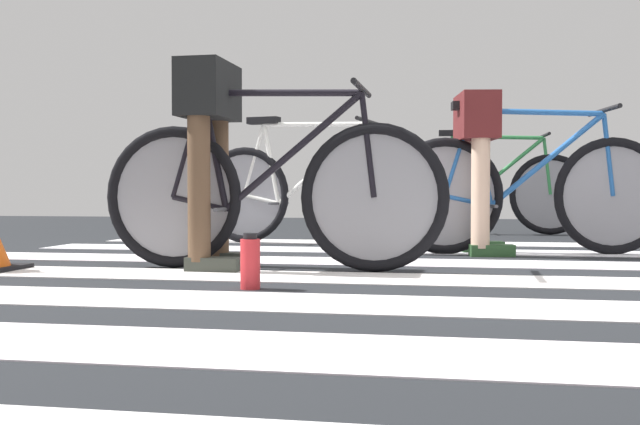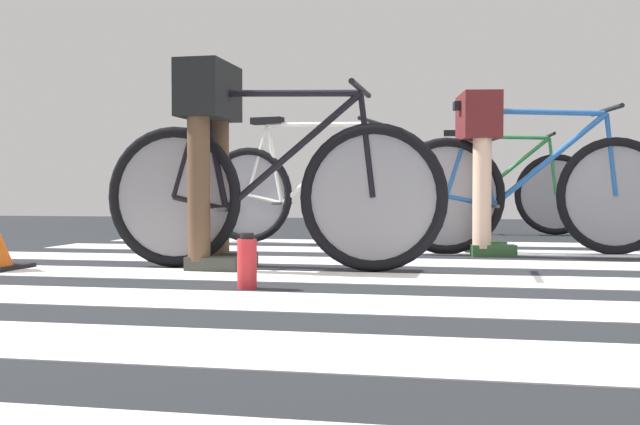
# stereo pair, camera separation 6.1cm
# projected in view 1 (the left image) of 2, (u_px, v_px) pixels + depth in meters

# --- Properties ---
(ground) EXTENTS (18.00, 14.00, 0.02)m
(ground) POSITION_uv_depth(u_px,v_px,m) (425.00, 275.00, 3.53)
(ground) COLOR #222528
(crosswalk_markings) EXTENTS (5.45, 5.01, 0.00)m
(crosswalk_markings) POSITION_uv_depth(u_px,v_px,m) (419.00, 279.00, 3.27)
(crosswalk_markings) COLOR white
(crosswalk_markings) RESTS_ON ground
(bicycle_1_of_4) EXTENTS (1.74, 0.52, 0.93)m
(bicycle_1_of_4) POSITION_uv_depth(u_px,v_px,m) (270.00, 192.00, 3.67)
(bicycle_1_of_4) COLOR black
(bicycle_1_of_4) RESTS_ON ground
(cyclist_1_of_4) EXTENTS (0.32, 0.41, 1.03)m
(cyclist_1_of_4) POSITION_uv_depth(u_px,v_px,m) (210.00, 136.00, 3.72)
(cyclist_1_of_4) COLOR brown
(cyclist_1_of_4) RESTS_ON ground
(bicycle_2_of_4) EXTENTS (1.72, 0.53, 0.93)m
(bicycle_2_of_4) POSITION_uv_depth(u_px,v_px,m) (528.00, 192.00, 4.55)
(bicycle_2_of_4) COLOR black
(bicycle_2_of_4) RESTS_ON ground
(cyclist_2_of_4) EXTENTS (0.37, 0.44, 0.98)m
(cyclist_2_of_4) POSITION_uv_depth(u_px,v_px,m) (477.00, 151.00, 4.55)
(cyclist_2_of_4) COLOR beige
(cyclist_2_of_4) RESTS_ON ground
(bicycle_3_of_4) EXTENTS (1.72, 0.55, 0.93)m
(bicycle_3_of_4) POSITION_uv_depth(u_px,v_px,m) (307.00, 191.00, 5.40)
(bicycle_3_of_4) COLOR black
(bicycle_3_of_4) RESTS_ON ground
(bicycle_4_of_4) EXTENTS (1.74, 0.52, 0.93)m
(bicycle_4_of_4) POSITION_uv_depth(u_px,v_px,m) (491.00, 191.00, 6.67)
(bicycle_4_of_4) COLOR black
(bicycle_4_of_4) RESTS_ON ground
(water_bottle) EXTENTS (0.08, 0.08, 0.22)m
(water_bottle) POSITION_uv_depth(u_px,v_px,m) (250.00, 263.00, 2.96)
(water_bottle) COLOR red
(water_bottle) RESTS_ON ground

